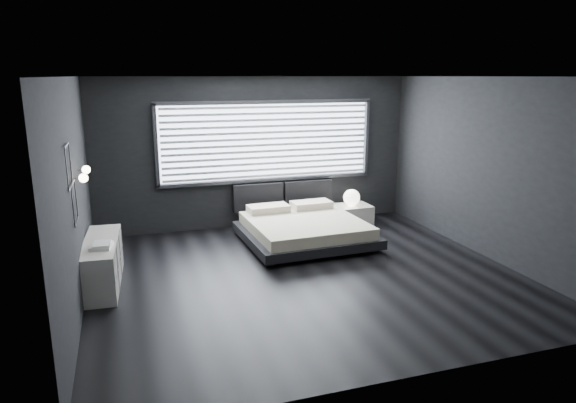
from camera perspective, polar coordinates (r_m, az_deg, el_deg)
name	(u,v)px	position (r m, az deg, el deg)	size (l,w,h in m)	color
room	(307,180)	(7.11, 2.11, 2.36)	(6.04, 6.00, 2.80)	black
window	(268,142)	(9.68, -2.25, 6.67)	(4.14, 0.09, 1.52)	white
headboard	(283,195)	(9.89, -0.54, 0.71)	(1.96, 0.16, 0.52)	black
sconce_near	(83,178)	(6.73, -21.81, 2.44)	(0.18, 0.11, 0.11)	silver
sconce_far	(86,170)	(7.32, -21.54, 3.31)	(0.18, 0.11, 0.11)	silver
wall_art_upper	(69,166)	(6.10, -23.20, 3.62)	(0.01, 0.48, 0.48)	#47474C
wall_art_lower	(75,203)	(6.44, -22.63, -0.13)	(0.01, 0.48, 0.48)	#47474C
bed	(304,229)	(8.85, 1.81, -3.02)	(2.15, 2.06, 0.54)	black
nightstand	(353,215)	(10.01, 7.20, -1.47)	(0.66, 0.55, 0.38)	silver
orb_lamp	(352,198)	(9.89, 7.08, 0.44)	(0.32, 0.32, 0.32)	white
dresser	(103,263)	(7.52, -19.91, -6.42)	(0.54, 1.61, 0.63)	silver
book_stack	(102,245)	(7.12, -20.00, -4.59)	(0.30, 0.37, 0.07)	white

